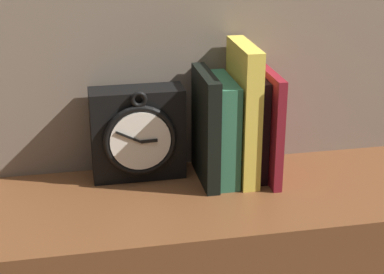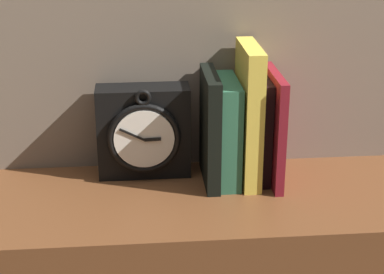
{
  "view_description": "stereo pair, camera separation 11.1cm",
  "coord_description": "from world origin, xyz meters",
  "views": [
    {
      "loc": [
        -0.2,
        -1.02,
        1.25
      ],
      "look_at": [
        0.0,
        0.0,
        0.84
      ],
      "focal_mm": 60.0,
      "sensor_mm": 36.0,
      "label": 1
    },
    {
      "loc": [
        -0.09,
        -1.03,
        1.25
      ],
      "look_at": [
        0.0,
        0.0,
        0.84
      ],
      "focal_mm": 60.0,
      "sensor_mm": 36.0,
      "label": 2
    }
  ],
  "objects": [
    {
      "name": "book_slot1_green",
      "position": [
        0.07,
        0.07,
        0.82
      ],
      "size": [
        0.04,
        0.14,
        0.2
      ],
      "color": "#2C6347",
      "rests_on": "bookshelf"
    },
    {
      "name": "book_slot4_maroon",
      "position": [
        0.16,
        0.06,
        0.82
      ],
      "size": [
        0.02,
        0.16,
        0.21
      ],
      "color": "maroon",
      "rests_on": "bookshelf"
    },
    {
      "name": "book_slot2_yellow",
      "position": [
        0.11,
        0.07,
        0.85
      ],
      "size": [
        0.03,
        0.15,
        0.26
      ],
      "color": "gold",
      "rests_on": "bookshelf"
    },
    {
      "name": "book_slot3_black",
      "position": [
        0.14,
        0.08,
        0.82
      ],
      "size": [
        0.02,
        0.13,
        0.2
      ],
      "color": "black",
      "rests_on": "bookshelf"
    },
    {
      "name": "book_slot0_black",
      "position": [
        0.04,
        0.07,
        0.82
      ],
      "size": [
        0.02,
        0.15,
        0.21
      ],
      "color": "black",
      "rests_on": "bookshelf"
    },
    {
      "name": "clock",
      "position": [
        -0.08,
        0.11,
        0.81
      ],
      "size": [
        0.18,
        0.08,
        0.18
      ],
      "color": "black",
      "rests_on": "bookshelf"
    }
  ]
}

